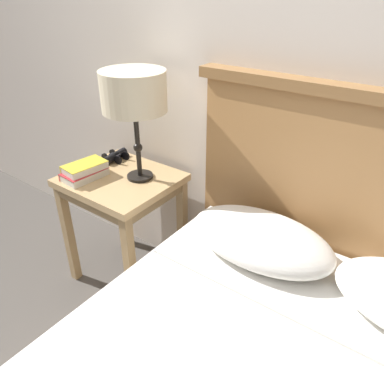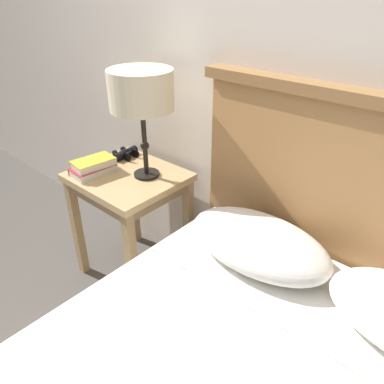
{
  "view_description": "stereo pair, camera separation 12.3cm",
  "coord_description": "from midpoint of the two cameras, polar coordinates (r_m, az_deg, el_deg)",
  "views": [
    {
      "loc": [
        0.75,
        -0.48,
        1.51
      ],
      "look_at": [
        -0.05,
        0.6,
        0.74
      ],
      "focal_mm": 35.0,
      "sensor_mm": 36.0,
      "label": 1
    },
    {
      "loc": [
        0.84,
        -0.4,
        1.51
      ],
      "look_at": [
        -0.05,
        0.6,
        0.74
      ],
      "focal_mm": 35.0,
      "sensor_mm": 36.0,
      "label": 2
    }
  ],
  "objects": [
    {
      "name": "wall_back",
      "position": [
        1.63,
        12.92,
        21.62
      ],
      "size": [
        8.0,
        0.06,
        2.6
      ],
      "color": "silver",
      "rests_on": "ground_plane"
    },
    {
      "name": "nightstand",
      "position": [
        1.98,
        -7.83,
        0.2
      ],
      "size": [
        0.54,
        0.48,
        0.64
      ],
      "color": "tan",
      "rests_on": "ground_plane"
    },
    {
      "name": "table_lamp",
      "position": [
        1.76,
        -5.7,
        14.89
      ],
      "size": [
        0.3,
        0.3,
        0.52
      ],
      "color": "black",
      "rests_on": "nightstand"
    },
    {
      "name": "book_on_nightstand",
      "position": [
        1.96,
        -13.13,
        3.27
      ],
      "size": [
        0.15,
        0.22,
        0.04
      ],
      "color": "silver",
      "rests_on": "nightstand"
    },
    {
      "name": "book_stacked_on_top",
      "position": [
        1.95,
        -13.09,
        4.34
      ],
      "size": [
        0.15,
        0.22,
        0.04
      ],
      "color": "silver",
      "rests_on": "book_on_nightstand"
    },
    {
      "name": "binoculars_pair",
      "position": [
        2.11,
        -8.46,
        5.8
      ],
      "size": [
        0.14,
        0.16,
        0.05
      ],
      "color": "black",
      "rests_on": "nightstand"
    }
  ]
}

